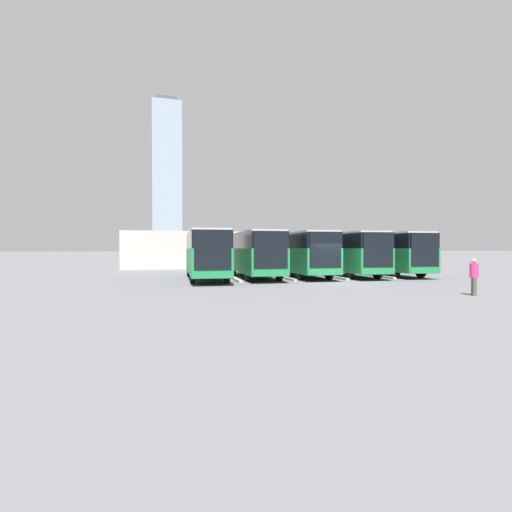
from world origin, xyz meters
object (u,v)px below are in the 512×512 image
bus_0 (385,252)px  bus_3 (254,253)px  bus_1 (344,252)px  pedestrian (474,276)px  bus_2 (300,252)px  bus_4 (206,253)px

bus_0 → bus_3: 11.22m
bus_1 → pedestrian: bus_1 is taller
bus_0 → bus_2: size_ratio=1.00×
bus_3 → pedestrian: bus_3 is taller
bus_0 → bus_3: size_ratio=1.00×
bus_2 → pedestrian: bus_2 is taller
bus_1 → bus_4: bearing=7.4°
bus_0 → pedestrian: bus_0 is taller
bus_3 → bus_4: (3.74, 0.70, 0.00)m
bus_1 → pedestrian: (0.71, 13.63, -0.96)m
bus_0 → bus_2: 7.48m
bus_2 → bus_4: size_ratio=1.00×
bus_1 → bus_2: same height
bus_0 → bus_2: bearing=3.3°
bus_1 → bus_2: size_ratio=1.00×
bus_3 → pedestrian: 15.39m
bus_3 → pedestrian: size_ratio=6.45×
bus_1 → pedestrian: 13.68m
bus_1 → bus_4: (11.22, 0.54, 0.00)m
bus_2 → bus_3: bearing=6.0°
bus_0 → bus_4: (14.96, 0.60, 0.00)m
bus_2 → pedestrian: (-3.03, 13.87, -0.96)m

